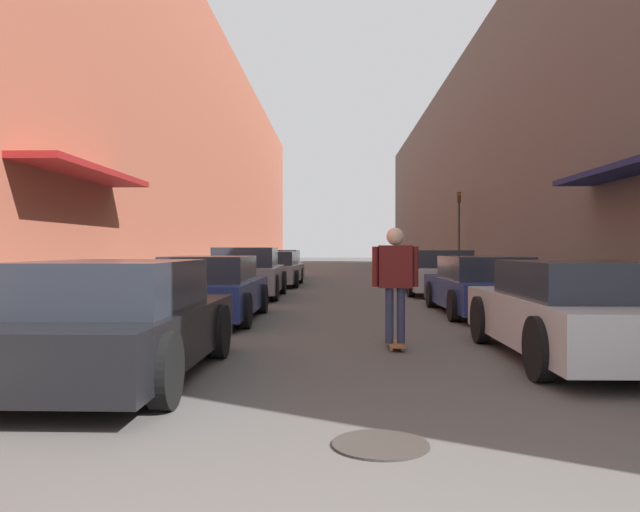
{
  "coord_description": "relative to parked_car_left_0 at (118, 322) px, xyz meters",
  "views": [
    {
      "loc": [
        -0.31,
        -1.57,
        1.42
      ],
      "look_at": [
        -0.67,
        12.43,
        1.24
      ],
      "focal_mm": 35.0,
      "sensor_mm": 36.0,
      "label": 1
    }
  ],
  "objects": [
    {
      "name": "parked_car_right_2",
      "position": [
        5.46,
        12.78,
        0.03
      ],
      "size": [
        2.08,
        4.78,
        1.35
      ],
      "color": "#B7B7BC",
      "rests_on": "ground"
    },
    {
      "name": "parked_car_left_2",
      "position": [
        -0.2,
        11.14,
        0.07
      ],
      "size": [
        2.01,
        4.22,
        1.43
      ],
      "color": "gray",
      "rests_on": "ground"
    },
    {
      "name": "parked_car_left_0",
      "position": [
        0.0,
        0.0,
        0.0
      ],
      "size": [
        1.88,
        4.14,
        1.28
      ],
      "color": "black",
      "rests_on": "ground"
    },
    {
      "name": "parked_car_left_4",
      "position": [
        -0.14,
        22.09,
        0.01
      ],
      "size": [
        1.88,
        4.44,
        1.32
      ],
      "color": "#B7B7BC",
      "rests_on": "ground"
    },
    {
      "name": "parked_car_left_1",
      "position": [
        -0.08,
        5.49,
        -0.01
      ],
      "size": [
        1.85,
        4.18,
        1.26
      ],
      "color": "navy",
      "rests_on": "ground"
    },
    {
      "name": "building_row_left",
      "position": [
        -4.94,
        25.14,
        5.16
      ],
      "size": [
        4.9,
        60.38,
        11.56
      ],
      "color": "brown",
      "rests_on": "ground"
    },
    {
      "name": "ground",
      "position": [
        2.65,
        19.1,
        -0.62
      ],
      "size": [
        132.84,
        132.84,
        0.0
      ],
      "primitive_type": "plane",
      "color": "#4C4947"
    },
    {
      "name": "parked_car_right_1",
      "position": [
        5.45,
        6.77,
        -0.02
      ],
      "size": [
        1.86,
        4.64,
        1.24
      ],
      "color": "navy",
      "rests_on": "ground"
    },
    {
      "name": "manhole_cover",
      "position": [
        2.66,
        -2.17,
        -0.61
      ],
      "size": [
        0.7,
        0.7,
        0.02
      ],
      "color": "#332D28",
      "rests_on": "ground"
    },
    {
      "name": "curb_strip_right",
      "position": [
        7.35,
        25.14,
        -0.56
      ],
      "size": [
        1.8,
        60.38,
        0.12
      ],
      "color": "#A3A099",
      "rests_on": "ground"
    },
    {
      "name": "curb_strip_left",
      "position": [
        -2.04,
        25.14,
        -0.56
      ],
      "size": [
        1.8,
        60.38,
        0.12
      ],
      "color": "#A3A099",
      "rests_on": "ground"
    },
    {
      "name": "traffic_light",
      "position": [
        7.59,
        20.09,
        1.76
      ],
      "size": [
        0.16,
        0.22,
        3.68
      ],
      "color": "#2D2D2D",
      "rests_on": "curb_strip_right"
    },
    {
      "name": "building_row_right",
      "position": [
        10.25,
        25.13,
        4.63
      ],
      "size": [
        4.9,
        60.38,
        10.5
      ],
      "color": "#564C47",
      "rests_on": "ground"
    },
    {
      "name": "parked_car_left_3",
      "position": [
        -0.01,
        16.71,
        -0.0
      ],
      "size": [
        2.07,
        4.84,
        1.28
      ],
      "color": "gray",
      "rests_on": "ground"
    },
    {
      "name": "skateboarder",
      "position": [
        3.18,
        2.18,
        0.43
      ],
      "size": [
        0.65,
        0.78,
        1.7
      ],
      "color": "brown",
      "rests_on": "ground"
    },
    {
      "name": "parked_car_right_0",
      "position": [
        5.37,
        1.3,
        -0.0
      ],
      "size": [
        1.91,
        4.32,
        1.25
      ],
      "color": "#B7B7BC",
      "rests_on": "ground"
    }
  ]
}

